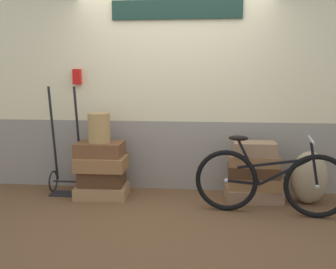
% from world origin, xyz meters
% --- Properties ---
extents(ground, '(9.73, 5.20, 0.06)m').
position_xyz_m(ground, '(0.00, 0.00, -0.03)').
color(ground, brown).
extents(station_building, '(7.73, 0.74, 3.07)m').
position_xyz_m(station_building, '(0.01, 0.85, 1.54)').
color(station_building, gray).
rests_on(station_building, ground).
extents(suitcase_0, '(0.67, 0.52, 0.15)m').
position_xyz_m(suitcase_0, '(-0.88, 0.33, 0.07)').
color(suitcase_0, '#9E754C').
rests_on(suitcase_0, ground).
extents(suitcase_1, '(0.56, 0.42, 0.20)m').
position_xyz_m(suitcase_1, '(-0.88, 0.35, 0.25)').
color(suitcase_1, '#4C2D19').
rests_on(suitcase_1, suitcase_0).
extents(suitcase_2, '(0.62, 0.44, 0.17)m').
position_xyz_m(suitcase_2, '(-0.88, 0.33, 0.43)').
color(suitcase_2, olive).
rests_on(suitcase_2, suitcase_1).
extents(suitcase_3, '(0.58, 0.42, 0.17)m').
position_xyz_m(suitcase_3, '(-0.91, 0.38, 0.61)').
color(suitcase_3, brown).
rests_on(suitcase_3, suitcase_2).
extents(suitcase_4, '(0.70, 0.47, 0.16)m').
position_xyz_m(suitcase_4, '(1.01, 0.37, 0.08)').
color(suitcase_4, '#937051').
rests_on(suitcase_4, ground).
extents(suitcase_5, '(0.66, 0.42, 0.15)m').
position_xyz_m(suitcase_5, '(1.03, 0.38, 0.23)').
color(suitcase_5, olive).
rests_on(suitcase_5, suitcase_4).
extents(suitcase_6, '(0.62, 0.37, 0.14)m').
position_xyz_m(suitcase_6, '(1.00, 0.36, 0.38)').
color(suitcase_6, '#4C2D19').
rests_on(suitcase_6, suitcase_5).
extents(suitcase_7, '(0.62, 0.38, 0.13)m').
position_xyz_m(suitcase_7, '(1.01, 0.37, 0.51)').
color(suitcase_7, olive).
rests_on(suitcase_7, suitcase_6).
extents(suitcase_8, '(0.51, 0.32, 0.16)m').
position_xyz_m(suitcase_8, '(1.01, 0.36, 0.65)').
color(suitcase_8, '#937051').
rests_on(suitcase_8, suitcase_7).
extents(wicker_basket, '(0.27, 0.27, 0.37)m').
position_xyz_m(wicker_basket, '(-0.91, 0.36, 0.88)').
color(wicker_basket, '#A8844C').
rests_on(wicker_basket, suitcase_3).
extents(luggage_trolley, '(0.41, 0.36, 1.39)m').
position_xyz_m(luggage_trolley, '(-1.39, 0.46, 0.33)').
color(luggage_trolley, black).
rests_on(luggage_trolley, ground).
extents(burlap_sack, '(0.43, 0.37, 0.64)m').
position_xyz_m(burlap_sack, '(1.66, 0.33, 0.32)').
color(burlap_sack, '#9E8966').
rests_on(burlap_sack, ground).
extents(bicycle, '(1.67, 0.46, 0.87)m').
position_xyz_m(bicycle, '(1.14, -0.09, 0.37)').
color(bicycle, black).
rests_on(bicycle, ground).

